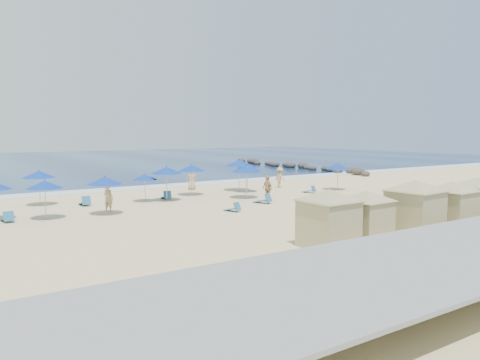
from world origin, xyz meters
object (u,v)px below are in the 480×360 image
Objects in this scene: beachgoer_2 at (280,177)px; umbrella_10 at (338,166)px; cabana_0 at (329,211)px; cabana_2 at (415,200)px; umbrella_1 at (45,185)px; beachgoer_0 at (108,198)px; beachgoer_3 at (192,179)px; umbrella_9 at (247,167)px; umbrella_6 at (191,168)px; umbrella_7 at (246,169)px; cabana_3 at (452,199)px; umbrella_4 at (145,177)px; umbrella_2 at (39,174)px; umbrella_5 at (166,170)px; umbrella_8 at (239,163)px; trash_bin at (314,210)px; cabana_4 at (478,194)px; beachgoer_1 at (267,188)px; umbrella_3 at (105,181)px; cabana_1 at (367,209)px; rock_jetty at (295,166)px.

umbrella_10 is at bearing -145.62° from beachgoer_2.
cabana_2 reaches higher than cabana_0.
umbrella_1 is 3.98m from beachgoer_0.
beachgoer_3 is (9.58, 7.17, 0.06)m from beachgoer_0.
beachgoer_2 is at bearing 12.87° from umbrella_9.
umbrella_7 reaches higher than umbrella_6.
cabana_0 is at bearing 175.71° from cabana_3.
umbrella_4 is 1.09× the size of beachgoer_3.
umbrella_5 is (8.06, -2.85, 0.11)m from umbrella_2.
umbrella_8 reaches higher than beachgoer_3.
umbrella_10 reaches higher than trash_bin.
cabana_3 is 19.87m from beachgoer_0.
beachgoer_1 is (-4.99, 12.65, -0.66)m from cabana_4.
umbrella_4 is 9.12m from umbrella_9.
umbrella_9 is at bearing -9.15° from umbrella_6.
umbrella_10 is (20.34, 0.91, -0.03)m from umbrella_3.
umbrella_3 is 13.70m from umbrella_9.
cabana_0 reaches higher than beachgoer_2.
cabana_2 is 1.82× the size of umbrella_5.
umbrella_3 reaches higher than umbrella_4.
cabana_4 reaches higher than umbrella_7.
umbrella_8 is (9.01, 1.45, 0.59)m from umbrella_4.
beachgoer_1 is 8.39m from beachgoer_2.
umbrella_4 is at bearing 93.14° from beachgoer_2.
trash_bin is 0.34× the size of umbrella_6.
umbrella_1 is at bearing 140.28° from cabana_3.
beachgoer_1 is at bearing 127.99° from beachgoer_3.
beachgoer_0 is at bearing -179.99° from umbrella_10.
umbrella_9 is at bearing -111.67° from beachgoer_0.
cabana_0 is 1.88× the size of umbrella_9.
umbrella_1 is 14.32m from umbrella_7.
umbrella_8 reaches higher than umbrella_10.
beachgoer_3 is (-3.06, 4.04, -1.12)m from umbrella_9.
cabana_2 is at bearing -71.62° from umbrella_5.
umbrella_9 is (13.09, 4.03, -0.02)m from umbrella_3.
cabana_1 is 17.91m from umbrella_9.
rock_jetty is at bearing -46.16° from beachgoer_2.
cabana_0 reaches higher than umbrella_7.
cabana_1 is 1.57× the size of umbrella_7.
beachgoer_3 is (-0.94, 6.99, -1.31)m from umbrella_7.
cabana_1 reaches higher than umbrella_4.
cabana_0 is at bearing -89.21° from umbrella_5.
rock_jetty is 29.23m from umbrella_7.
umbrella_5 is 12.07m from beachgoer_2.
umbrella_6 is (2.90, 1.70, -0.09)m from umbrella_5.
umbrella_5 reaches higher than beachgoer_3.
beachgoer_2 is (11.85, 1.89, -1.33)m from umbrella_5.
beachgoer_2 is at bearing 5.71° from umbrella_4.
cabana_3 reaches higher than umbrella_10.
umbrella_2 is at bearing 119.30° from trash_bin.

